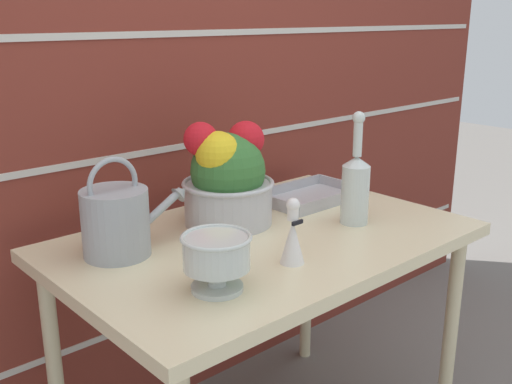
% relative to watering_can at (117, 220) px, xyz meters
% --- Properties ---
extents(brick_wall, '(3.60, 0.08, 2.20)m').
position_rel_watering_can_xyz_m(brick_wall, '(0.37, 0.33, 0.27)').
color(brick_wall, maroon).
rests_on(brick_wall, ground_plane).
extents(patio_table, '(1.15, 0.75, 0.74)m').
position_rel_watering_can_xyz_m(patio_table, '(0.37, -0.15, -0.17)').
color(patio_table, beige).
rests_on(patio_table, ground_plane).
extents(watering_can, '(0.32, 0.17, 0.26)m').
position_rel_watering_can_xyz_m(watering_can, '(0.00, 0.00, 0.00)').
color(watering_can, '#9EA3A8').
rests_on(watering_can, patio_table).
extents(crystal_pedestal_bowl, '(0.16, 0.16, 0.13)m').
position_rel_watering_can_xyz_m(crystal_pedestal_bowl, '(0.06, -0.33, -0.01)').
color(crystal_pedestal_bowl, silver).
rests_on(crystal_pedestal_bowl, patio_table).
extents(flower_planter, '(0.27, 0.27, 0.31)m').
position_rel_watering_can_xyz_m(flower_planter, '(0.36, -0.00, 0.05)').
color(flower_planter, '#BCBCC1').
rests_on(flower_planter, patio_table).
extents(glass_decanter, '(0.08, 0.08, 0.34)m').
position_rel_watering_can_xyz_m(glass_decanter, '(0.65, -0.25, 0.02)').
color(glass_decanter, silver).
rests_on(glass_decanter, patio_table).
extents(figurine_vase, '(0.06, 0.06, 0.17)m').
position_rel_watering_can_xyz_m(figurine_vase, '(0.30, -0.34, -0.02)').
color(figurine_vase, white).
rests_on(figurine_vase, patio_table).
extents(wire_tray, '(0.32, 0.21, 0.04)m').
position_rel_watering_can_xyz_m(wire_tray, '(0.72, -0.00, -0.08)').
color(wire_tray, '#B7B7BC').
rests_on(wire_tray, patio_table).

